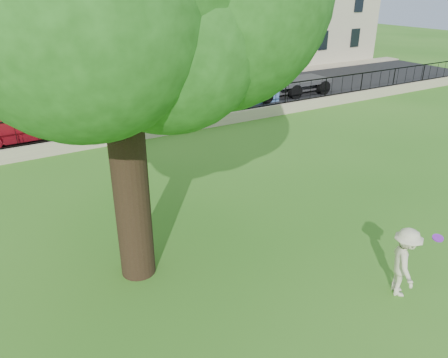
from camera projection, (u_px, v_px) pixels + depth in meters
ground at (295, 271)px, 11.34m from camera, size 120.00×120.00×0.00m
retaining_wall at (134, 134)px, 20.61m from camera, size 50.00×0.40×0.60m
iron_railing at (132, 116)px, 20.26m from camera, size 50.00×0.05×1.13m
street at (105, 116)px, 24.41m from camera, size 60.00×9.00×0.01m
sidewalk at (81, 96)px, 28.46m from camera, size 60.00×1.40×0.12m
man at (404, 262)px, 10.20m from camera, size 1.19×1.30×1.76m
frisbee at (438, 238)px, 10.77m from camera, size 0.30×0.31×0.12m
red_sedan at (22, 127)px, 20.22m from camera, size 4.42×1.59×1.45m
white_van at (112, 102)px, 23.01m from camera, size 5.39×2.61×2.18m
blue_truck at (284, 76)px, 28.22m from camera, size 6.19×2.21×2.59m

